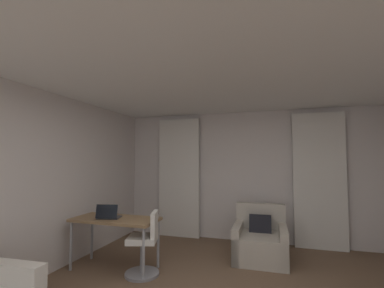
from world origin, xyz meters
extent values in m
cube|color=silver|center=(0.00, 3.03, 1.30)|extent=(5.12, 0.06, 2.60)
cube|color=silver|center=(-2.53, 0.00, 1.30)|extent=(0.06, 6.12, 2.60)
cube|color=white|center=(0.00, 0.00, 2.63)|extent=(5.12, 6.12, 0.06)
cube|color=silver|center=(-1.38, 2.90, 1.25)|extent=(0.90, 0.06, 2.50)
cube|color=silver|center=(1.38, 2.90, 1.25)|extent=(0.90, 0.06, 2.50)
cube|color=#B2A899|center=(0.35, 2.05, 0.21)|extent=(0.84, 0.88, 0.42)
cube|color=#B2A899|center=(0.34, 2.41, 0.63)|extent=(0.83, 0.15, 0.44)
cube|color=#B2A899|center=(0.70, 2.05, 0.28)|extent=(0.13, 0.87, 0.56)
cube|color=#B2A899|center=(-0.01, 2.04, 0.28)|extent=(0.13, 0.87, 0.56)
cube|color=black|center=(0.34, 2.18, 0.52)|extent=(0.36, 0.21, 0.37)
cube|color=olive|center=(-1.71, 1.05, 0.73)|extent=(1.29, 0.57, 0.04)
cylinder|color=#99999E|center=(-2.31, 1.28, 0.35)|extent=(0.04, 0.04, 0.71)
cylinder|color=#99999E|center=(-1.12, 1.28, 0.35)|extent=(0.04, 0.04, 0.71)
cylinder|color=#99999E|center=(-2.31, 0.81, 0.35)|extent=(0.04, 0.04, 0.71)
cylinder|color=#99999E|center=(-1.12, 0.81, 0.35)|extent=(0.04, 0.04, 0.71)
cylinder|color=gray|center=(-1.22, 0.98, 0.23)|extent=(0.06, 0.06, 0.46)
cylinder|color=gray|center=(-1.22, 0.98, 0.02)|extent=(0.48, 0.48, 0.04)
cube|color=silver|center=(-1.22, 0.98, 0.50)|extent=(0.50, 0.50, 0.08)
cube|color=silver|center=(-1.06, 1.03, 0.71)|extent=(0.16, 0.36, 0.34)
cube|color=#2D2D33|center=(-1.81, 1.02, 0.75)|extent=(0.36, 0.29, 0.02)
cube|color=black|center=(-1.78, 0.92, 0.86)|extent=(0.32, 0.12, 0.20)
camera|label=1|loc=(0.57, -2.46, 1.62)|focal=24.66mm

